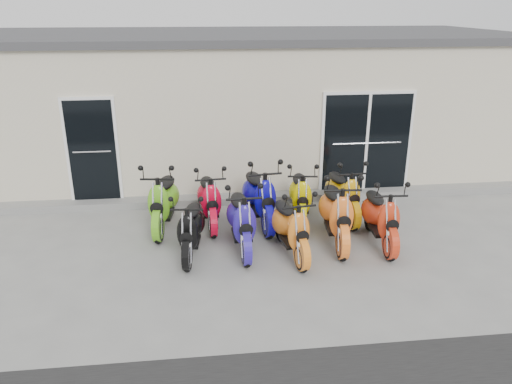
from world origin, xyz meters
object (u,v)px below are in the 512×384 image
(scooter_front_orange_a, at_px, (291,220))
(scooter_back_green, at_px, (163,193))
(scooter_back_extra, at_px, (343,187))
(scooter_front_orange_b, at_px, (336,205))
(scooter_back_yellow, at_px, (301,189))
(scooter_front_black, at_px, (191,222))
(scooter_back_red, at_px, (209,193))
(scooter_front_blue, at_px, (241,213))
(scooter_front_red, at_px, (381,210))
(scooter_back_blue, at_px, (259,189))

(scooter_front_orange_a, bearing_deg, scooter_back_green, 140.44)
(scooter_front_orange_a, bearing_deg, scooter_back_extra, 39.71)
(scooter_front_orange_b, distance_m, scooter_back_yellow, 1.14)
(scooter_front_black, distance_m, scooter_back_red, 1.27)
(scooter_front_black, height_order, scooter_back_yellow, scooter_back_yellow)
(scooter_front_blue, bearing_deg, scooter_back_green, 141.16)
(scooter_front_orange_b, distance_m, scooter_back_extra, 1.13)
(scooter_front_red, bearing_deg, scooter_back_blue, 153.71)
(scooter_front_black, bearing_deg, scooter_back_red, 80.93)
(scooter_front_blue, relative_size, scooter_back_green, 0.97)
(scooter_front_black, distance_m, scooter_back_yellow, 2.46)
(scooter_front_black, bearing_deg, scooter_front_orange_b, 10.60)
(scooter_front_black, xyz_separation_m, scooter_front_orange_b, (2.55, 0.17, 0.11))
(scooter_back_green, bearing_deg, scooter_back_red, 10.83)
(scooter_front_red, bearing_deg, scooter_back_green, 166.09)
(scooter_back_blue, bearing_deg, scooter_back_yellow, -0.05)
(scooter_front_orange_b, bearing_deg, scooter_front_blue, -173.32)
(scooter_front_orange_b, height_order, scooter_back_blue, scooter_front_orange_b)
(scooter_front_black, relative_size, scooter_front_orange_b, 0.85)
(scooter_back_red, bearing_deg, scooter_back_green, -179.61)
(scooter_back_yellow, bearing_deg, scooter_front_orange_b, -60.60)
(scooter_front_blue, height_order, scooter_back_blue, scooter_back_blue)
(scooter_front_blue, distance_m, scooter_front_orange_b, 1.68)
(scooter_front_orange_b, relative_size, scooter_back_blue, 1.00)
(scooter_back_green, distance_m, scooter_back_blue, 1.81)
(scooter_back_yellow, bearing_deg, scooter_back_extra, 6.82)
(scooter_front_blue, height_order, scooter_back_red, scooter_front_blue)
(scooter_front_orange_a, bearing_deg, scooter_front_orange_b, 15.29)
(scooter_back_blue, bearing_deg, scooter_back_green, 172.39)
(scooter_front_blue, distance_m, scooter_front_red, 2.45)
(scooter_front_red, height_order, scooter_back_red, scooter_front_red)
(scooter_back_green, height_order, scooter_back_extra, scooter_back_green)
(scooter_front_black, distance_m, scooter_back_blue, 1.73)
(scooter_back_green, bearing_deg, scooter_back_blue, 5.84)
(scooter_front_blue, relative_size, scooter_back_blue, 0.95)
(scooter_front_blue, height_order, scooter_front_orange_a, scooter_front_blue)
(scooter_front_orange_b, xyz_separation_m, scooter_back_extra, (0.43, 1.05, -0.07))
(scooter_front_red, distance_m, scooter_back_red, 3.20)
(scooter_front_blue, relative_size, scooter_front_red, 1.03)
(scooter_front_blue, relative_size, scooter_front_orange_b, 0.95)
(scooter_front_red, bearing_deg, scooter_back_red, 160.60)
(scooter_front_orange_a, height_order, scooter_back_red, scooter_back_red)
(scooter_back_green, relative_size, scooter_back_red, 1.07)
(scooter_front_black, bearing_deg, scooter_back_green, 120.68)
(scooter_front_orange_b, distance_m, scooter_back_blue, 1.58)
(scooter_back_red, distance_m, scooter_back_blue, 0.96)
(scooter_front_blue, distance_m, scooter_front_orange_a, 0.86)
(scooter_back_green, bearing_deg, scooter_back_yellow, 8.21)
(scooter_front_black, distance_m, scooter_front_orange_a, 1.68)
(scooter_front_black, relative_size, scooter_back_extra, 0.93)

